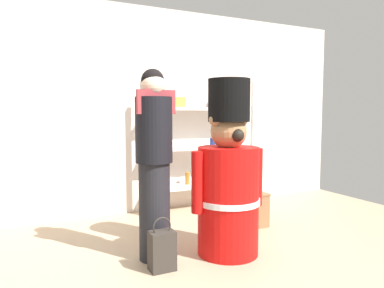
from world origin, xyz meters
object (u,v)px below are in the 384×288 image
at_px(merchandise_shelf, 202,143).
at_px(display_crate, 247,209).
at_px(shopping_bag, 162,250).
at_px(person_shopper, 154,161).
at_px(teddy_bear_guard, 228,181).

relative_size(merchandise_shelf, display_crate, 4.36).
height_order(shopping_bag, display_crate, shopping_bag).
height_order(person_shopper, display_crate, person_shopper).
bearing_deg(shopping_bag, teddy_bear_guard, 6.24).
distance_m(teddy_bear_guard, display_crate, 0.99).
bearing_deg(merchandise_shelf, shopping_bag, -126.57).
height_order(person_shopper, shopping_bag, person_shopper).
height_order(teddy_bear_guard, shopping_bag, teddy_bear_guard).
distance_m(merchandise_shelf, shopping_bag, 2.11).
distance_m(person_shopper, shopping_bag, 0.74).
xyz_separation_m(shopping_bag, display_crate, (1.29, 0.68, 0.02)).
xyz_separation_m(teddy_bear_guard, shopping_bag, (-0.66, -0.07, -0.49)).
relative_size(merchandise_shelf, teddy_bear_guard, 1.08).
xyz_separation_m(teddy_bear_guard, display_crate, (0.62, 0.61, -0.47)).
bearing_deg(merchandise_shelf, display_crate, -83.87).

